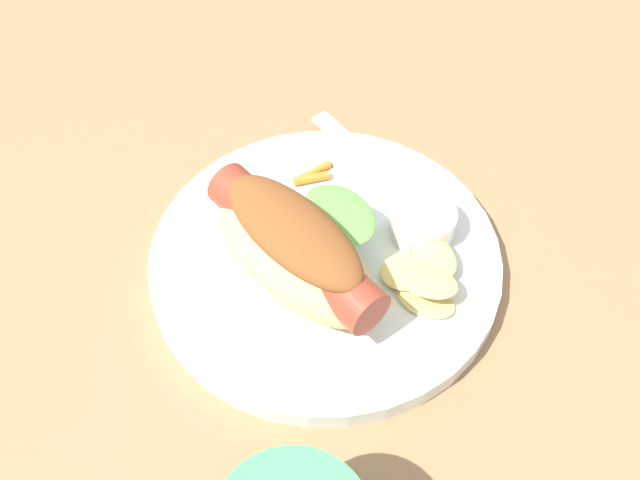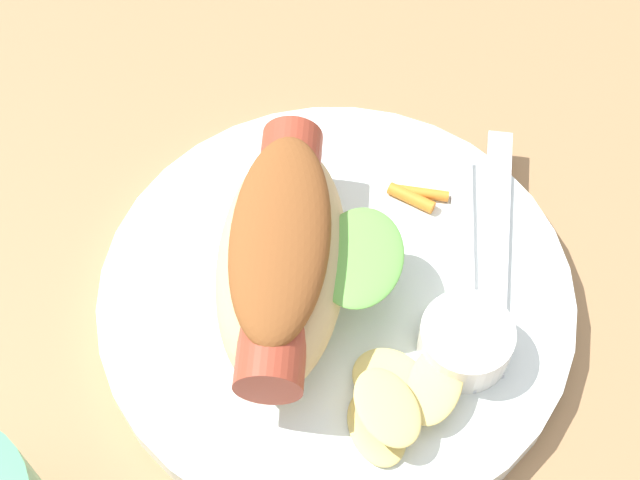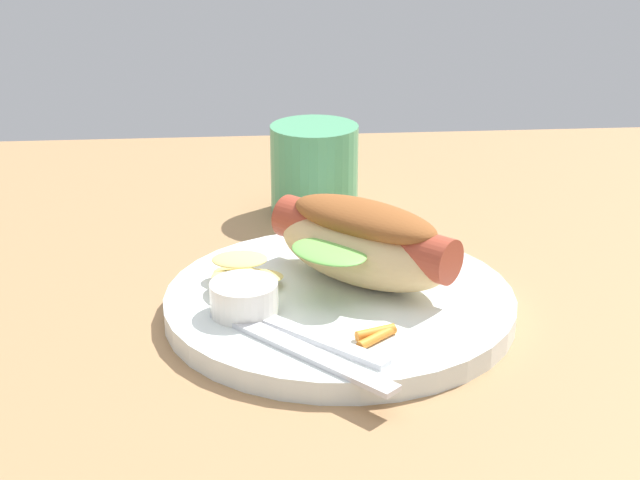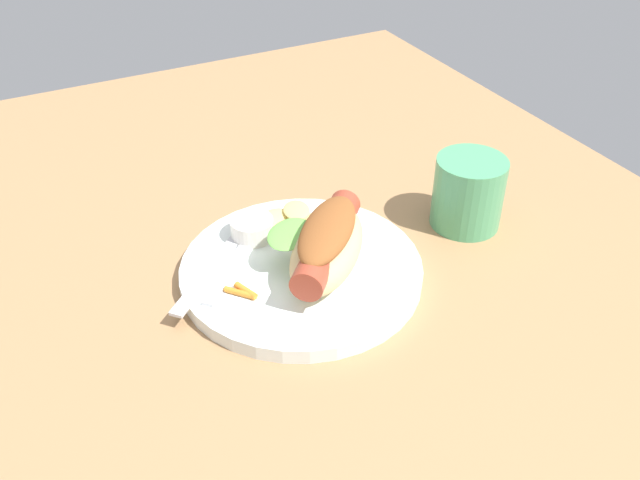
% 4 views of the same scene
% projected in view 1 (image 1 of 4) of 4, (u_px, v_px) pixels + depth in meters
% --- Properties ---
extents(ground_plane, '(1.20, 0.90, 0.02)m').
position_uv_depth(ground_plane, '(333.00, 308.00, 0.54)').
color(ground_plane, '#9E754C').
extents(plate, '(0.25, 0.25, 0.02)m').
position_uv_depth(plate, '(325.00, 260.00, 0.55)').
color(plate, white).
rests_on(plate, ground_plane).
extents(hot_dog, '(0.15, 0.15, 0.06)m').
position_uv_depth(hot_dog, '(295.00, 246.00, 0.50)').
color(hot_dog, '#DBB77A').
rests_on(hot_dog, plate).
extents(sauce_ramekin, '(0.05, 0.05, 0.02)m').
position_uv_depth(sauce_ramekin, '(423.00, 222.00, 0.54)').
color(sauce_ramekin, white).
rests_on(sauce_ramekin, plate).
extents(fork, '(0.11, 0.11, 0.00)m').
position_uv_depth(fork, '(373.00, 190.00, 0.58)').
color(fork, silver).
rests_on(fork, plate).
extents(knife, '(0.12, 0.12, 0.00)m').
position_uv_depth(knife, '(379.00, 170.00, 0.59)').
color(knife, silver).
rests_on(knife, plate).
extents(chips_pile, '(0.06, 0.08, 0.02)m').
position_uv_depth(chips_pile, '(424.00, 274.00, 0.52)').
color(chips_pile, '#E2CA72').
rests_on(chips_pile, plate).
extents(carrot_garnish, '(0.03, 0.03, 0.01)m').
position_uv_depth(carrot_garnish, '(312.00, 176.00, 0.58)').
color(carrot_garnish, orange).
rests_on(carrot_garnish, plate).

